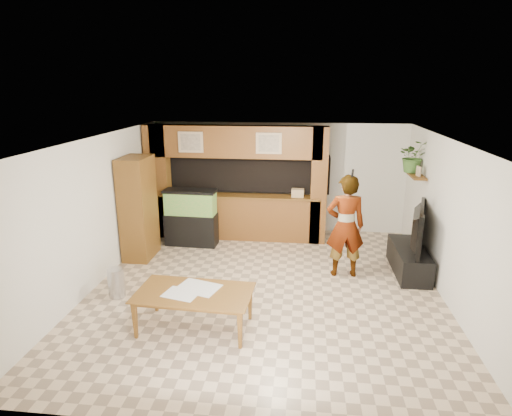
# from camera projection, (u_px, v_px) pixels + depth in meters

# --- Properties ---
(floor) EXTENTS (6.50, 6.50, 0.00)m
(floor) POSITION_uv_depth(u_px,v_px,m) (265.00, 288.00, 7.54)
(floor) COLOR #CAAE8C
(floor) RESTS_ON ground
(ceiling) EXTENTS (6.50, 6.50, 0.00)m
(ceiling) POSITION_uv_depth(u_px,v_px,m) (266.00, 140.00, 6.82)
(ceiling) COLOR white
(ceiling) RESTS_ON wall_back
(wall_back) EXTENTS (6.00, 0.00, 6.00)m
(wall_back) POSITION_uv_depth(u_px,v_px,m) (278.00, 177.00, 10.28)
(wall_back) COLOR silver
(wall_back) RESTS_ON floor
(wall_left) EXTENTS (0.00, 6.50, 6.50)m
(wall_left) POSITION_uv_depth(u_px,v_px,m) (96.00, 212.00, 7.51)
(wall_left) COLOR silver
(wall_left) RESTS_ON floor
(wall_right) EXTENTS (0.00, 6.50, 6.50)m
(wall_right) POSITION_uv_depth(u_px,v_px,m) (452.00, 224.00, 6.85)
(wall_right) COLOR silver
(wall_right) RESTS_ON floor
(partition) EXTENTS (4.20, 0.99, 2.60)m
(partition) POSITION_uv_depth(u_px,v_px,m) (235.00, 181.00, 9.79)
(partition) COLOR brown
(partition) RESTS_ON floor
(wall_clock) EXTENTS (0.05, 0.25, 0.25)m
(wall_clock) POSITION_uv_depth(u_px,v_px,m) (119.00, 168.00, 8.29)
(wall_clock) COLOR black
(wall_clock) RESTS_ON wall_left
(wall_shelf) EXTENTS (0.25, 0.90, 0.04)m
(wall_shelf) POSITION_uv_depth(u_px,v_px,m) (415.00, 175.00, 8.62)
(wall_shelf) COLOR brown
(wall_shelf) RESTS_ON wall_right
(pantry_cabinet) EXTENTS (0.52, 0.85, 2.09)m
(pantry_cabinet) POSITION_uv_depth(u_px,v_px,m) (138.00, 208.00, 8.66)
(pantry_cabinet) COLOR brown
(pantry_cabinet) RESTS_ON floor
(trash_can) EXTENTS (0.27, 0.27, 0.50)m
(trash_can) POSITION_uv_depth(u_px,v_px,m) (116.00, 283.00, 7.18)
(trash_can) COLOR #B2B2B7
(trash_can) RESTS_ON floor
(aquarium) EXTENTS (1.14, 0.43, 1.26)m
(aquarium) POSITION_uv_depth(u_px,v_px,m) (191.00, 218.00, 9.43)
(aquarium) COLOR black
(aquarium) RESTS_ON floor
(tv_stand) EXTENTS (0.55, 1.49, 0.50)m
(tv_stand) POSITION_uv_depth(u_px,v_px,m) (409.00, 260.00, 8.13)
(tv_stand) COLOR black
(tv_stand) RESTS_ON floor
(television) EXTENTS (0.55, 1.43, 0.82)m
(television) POSITION_uv_depth(u_px,v_px,m) (412.00, 227.00, 7.94)
(television) COLOR black
(television) RESTS_ON tv_stand
(photo_frame) EXTENTS (0.06, 0.15, 0.20)m
(photo_frame) POSITION_uv_depth(u_px,v_px,m) (418.00, 171.00, 8.39)
(photo_frame) COLOR tan
(photo_frame) RESTS_ON wall_shelf
(potted_plant) EXTENTS (0.62, 0.55, 0.67)m
(potted_plant) POSITION_uv_depth(u_px,v_px,m) (414.00, 156.00, 8.68)
(potted_plant) COLOR #375E25
(potted_plant) RESTS_ON wall_shelf
(person) EXTENTS (0.74, 0.52, 1.93)m
(person) POSITION_uv_depth(u_px,v_px,m) (345.00, 226.00, 7.81)
(person) COLOR #9D8256
(person) RESTS_ON floor
(microphone) EXTENTS (0.04, 0.11, 0.17)m
(microphone) POSITION_uv_depth(u_px,v_px,m) (353.00, 174.00, 7.37)
(microphone) COLOR black
(microphone) RESTS_ON person
(dining_table) EXTENTS (1.71, 1.01, 0.59)m
(dining_table) POSITION_uv_depth(u_px,v_px,m) (194.00, 311.00, 6.20)
(dining_table) COLOR brown
(dining_table) RESTS_ON floor
(newspaper_a) EXTENTS (0.70, 0.59, 0.01)m
(newspaper_a) POSITION_uv_depth(u_px,v_px,m) (198.00, 288.00, 6.28)
(newspaper_a) COLOR silver
(newspaper_a) RESTS_ON dining_table
(newspaper_b) EXTENTS (0.56, 0.46, 0.01)m
(newspaper_b) POSITION_uv_depth(u_px,v_px,m) (181.00, 294.00, 6.09)
(newspaper_b) COLOR silver
(newspaper_b) RESTS_ON dining_table
(counter_box) EXTENTS (0.28, 0.19, 0.18)m
(counter_box) POSITION_uv_depth(u_px,v_px,m) (298.00, 193.00, 9.51)
(counter_box) COLOR tan
(counter_box) RESTS_ON partition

